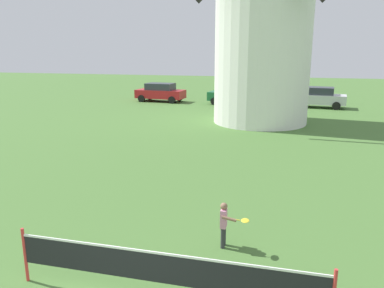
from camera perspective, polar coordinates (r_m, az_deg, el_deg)
tennis_net at (r=6.92m, az=-4.28°, el=-18.09°), size 5.61×0.06×1.10m
player_far at (r=8.72m, az=4.94°, el=-11.57°), size 0.66×0.44×1.06m
parked_car_red at (r=32.97m, az=-4.75°, el=7.75°), size 4.25×2.18×1.56m
parked_car_green at (r=31.23m, az=6.29°, el=7.37°), size 4.26×2.38×1.56m
parked_car_silver at (r=30.98m, az=18.22°, el=6.71°), size 4.36×2.25×1.56m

